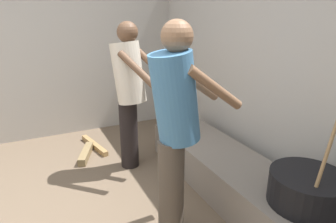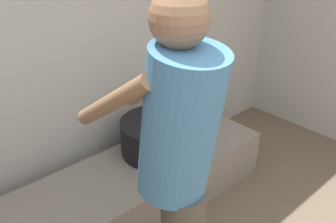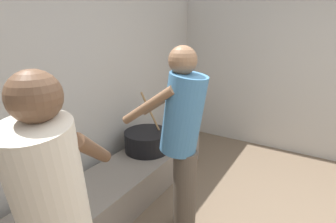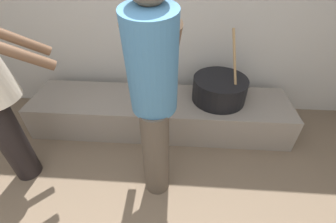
{
  "view_description": "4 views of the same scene",
  "coord_description": "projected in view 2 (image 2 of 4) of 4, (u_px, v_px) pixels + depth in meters",
  "views": [
    {
      "loc": [
        1.84,
        0.2,
        1.65
      ],
      "look_at": [
        0.03,
        1.07,
        0.98
      ],
      "focal_mm": 31.17,
      "sensor_mm": 36.0,
      "label": 1
    },
    {
      "loc": [
        -0.74,
        0.2,
        1.81
      ],
      "look_at": [
        0.35,
        1.41,
        0.96
      ],
      "focal_mm": 39.22,
      "sensor_mm": 36.0,
      "label": 2
    },
    {
      "loc": [
        -1.53,
        0.2,
        1.72
      ],
      "look_at": [
        0.47,
        1.44,
        0.97
      ],
      "focal_mm": 27.0,
      "sensor_mm": 36.0,
      "label": 3
    },
    {
      "loc": [
        0.29,
        -0.07,
        1.68
      ],
      "look_at": [
        0.2,
        1.29,
        0.62
      ],
      "focal_mm": 24.04,
      "sensor_mm": 36.0,
      "label": 4
    }
  ],
  "objects": [
    {
      "name": "hearth_ledge",
      "position": [
        92.0,
        213.0,
        2.3
      ],
      "size": [
        2.65,
        0.6,
        0.36
      ],
      "primitive_type": "cube",
      "color": "slate",
      "rests_on": "ground_plane"
    },
    {
      "name": "cooking_pot_main",
      "position": [
        159.0,
        136.0,
        2.55
      ],
      "size": [
        0.53,
        0.53,
        0.69
      ],
      "color": "black",
      "rests_on": "hearth_ledge"
    },
    {
      "name": "block_enclosure_rear",
      "position": [
        20.0,
        55.0,
        2.17
      ],
      "size": [
        5.09,
        0.2,
        2.2
      ],
      "primitive_type": "cube",
      "color": "#ADA8A0",
      "rests_on": "ground_plane"
    },
    {
      "name": "cook_in_blue_shirt",
      "position": [
        179.0,
        161.0,
        1.51
      ],
      "size": [
        0.37,
        0.69,
        1.63
      ],
      "color": "#4C4238",
      "rests_on": "ground_plane"
    }
  ]
}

